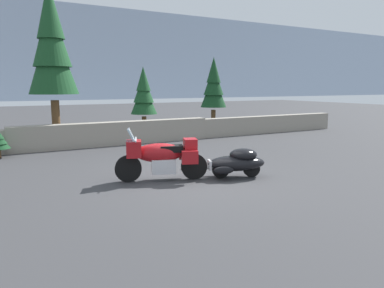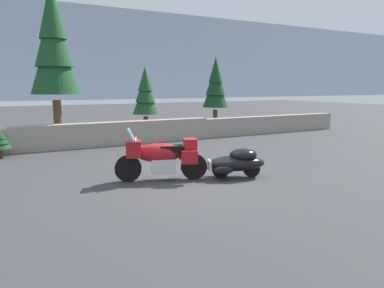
# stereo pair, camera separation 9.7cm
# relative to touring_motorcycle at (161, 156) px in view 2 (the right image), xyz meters

# --- Properties ---
(ground_plane) EXTENTS (80.00, 80.00, 0.00)m
(ground_plane) POSITION_rel_touring_motorcycle_xyz_m (0.69, -0.20, -0.62)
(ground_plane) COLOR #38383A
(stone_guard_wall) EXTENTS (24.00, 0.57, 0.94)m
(stone_guard_wall) POSITION_rel_touring_motorcycle_xyz_m (0.52, 5.98, -0.18)
(stone_guard_wall) COLOR gray
(stone_guard_wall) RESTS_ON ground
(distant_ridgeline) EXTENTS (240.00, 80.00, 16.00)m
(distant_ridgeline) POSITION_rel_touring_motorcycle_xyz_m (0.69, 95.97, 7.38)
(distant_ridgeline) COLOR #99A8BF
(distant_ridgeline) RESTS_ON ground
(touring_motorcycle) EXTENTS (2.22, 1.21, 1.33)m
(touring_motorcycle) POSITION_rel_touring_motorcycle_xyz_m (0.00, 0.00, 0.00)
(touring_motorcycle) COLOR black
(touring_motorcycle) RESTS_ON ground
(car_shaped_trailer) EXTENTS (2.19, 1.18, 0.76)m
(car_shaped_trailer) POSITION_rel_touring_motorcycle_xyz_m (1.83, -0.67, -0.21)
(car_shaped_trailer) COLOR black
(car_shaped_trailer) RESTS_ON ground
(pine_tree_tall) EXTENTS (1.85, 1.85, 6.27)m
(pine_tree_tall) POSITION_rel_touring_motorcycle_xyz_m (-1.47, 6.85, 3.31)
(pine_tree_tall) COLOR brown
(pine_tree_tall) RESTS_ON ground
(pine_tree_secondary) EXTENTS (1.35, 1.35, 3.85)m
(pine_tree_secondary) POSITION_rel_touring_motorcycle_xyz_m (6.62, 8.10, 1.79)
(pine_tree_secondary) COLOR brown
(pine_tree_secondary) RESTS_ON ground
(pine_tree_far_right) EXTENTS (1.23, 1.23, 3.26)m
(pine_tree_far_right) POSITION_rel_touring_motorcycle_xyz_m (2.60, 7.82, 1.41)
(pine_tree_far_right) COLOR brown
(pine_tree_far_right) RESTS_ON ground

